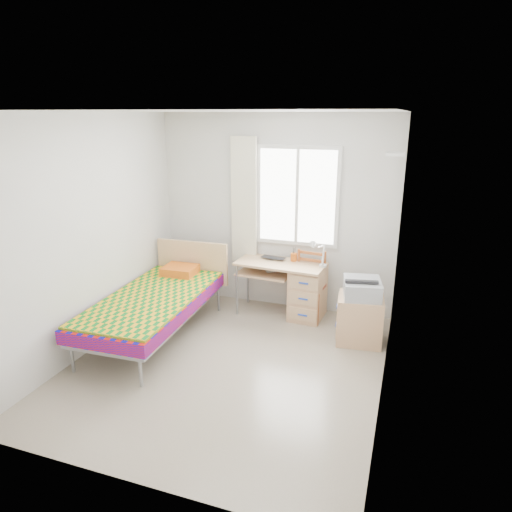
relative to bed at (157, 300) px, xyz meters
The scene contains 17 objects.
floor 1.21m from the bed, 19.57° to the right, with size 3.50×3.50×0.00m, color #BCAD93.
ceiling 2.42m from the bed, 19.57° to the right, with size 3.50×3.50×0.00m, color white.
wall_back 1.93m from the bed, 52.55° to the left, with size 3.20×3.20×0.00m, color silver.
wall_left 1.08m from the bed, 145.57° to the right, with size 3.50×3.50×0.00m, color silver.
wall_right 2.81m from the bed, ahead, with size 3.50×3.50×0.00m, color silver.
window 2.21m from the bed, 44.97° to the left, with size 1.10×0.04×1.30m.
curtain 1.76m from the bed, 64.11° to the left, with size 0.35×0.05×1.70m, color #F8F3CD.
floating_shelf 3.23m from the bed, 21.96° to the left, with size 0.20×0.32×0.03m, color white.
bed is the anchor object (origin of this frame).
desk 1.86m from the bed, 35.12° to the left, with size 1.18×0.60×0.72m.
chair 1.94m from the bed, 34.04° to the left, with size 0.42×0.42×0.89m.
cabinet 2.41m from the bed, 15.03° to the left, with size 0.57×0.51×0.56m.
printer 2.42m from the bed, 15.59° to the left, with size 0.49×0.55×0.20m.
laptop 1.60m from the bed, 46.68° to the left, with size 0.33×0.21×0.03m, color black.
pen_cup 1.85m from the bed, 41.35° to the left, with size 0.08×0.08×0.10m, color #F25B1A.
task_lamp 2.04m from the bed, 29.79° to the left, with size 0.21×0.31×0.37m.
book 1.49m from the bed, 47.64° to the left, with size 0.15×0.21×0.02m, color gray.
Camera 1 is at (1.70, -4.00, 2.58)m, focal length 32.00 mm.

